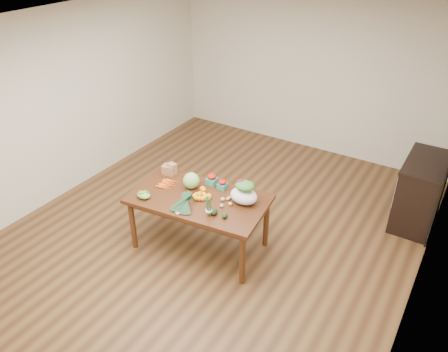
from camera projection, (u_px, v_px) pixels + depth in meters
The scene contains 26 objects.
floor at pixel (217, 229), 5.97m from camera, with size 6.00×6.00×0.00m, color brown.
ceiling at pixel (215, 25), 4.58m from camera, with size 5.00×6.00×0.02m, color white.
room_walls at pixel (216, 140), 5.28m from camera, with size 5.02×6.02×2.70m.
dining_table at pixel (200, 222), 5.49m from camera, with size 1.66×0.92×0.75m, color #411D0F.
cabinet at pixel (420, 192), 5.92m from camera, with size 0.52×1.02×0.94m, color black.
dish_towel at pixel (397, 189), 5.82m from camera, with size 0.02×0.28×0.45m, color white.
paper_bag at pixel (169, 169), 5.73m from camera, with size 0.22×0.18×0.15m, color #9A6C45, non-canonical shape.
cabbage at pixel (191, 181), 5.43m from camera, with size 0.21×0.21×0.21m, color #85AF65.
strawberry_basket_a at pixel (212, 180), 5.53m from camera, with size 0.13×0.13×0.11m, color #B7190C, non-canonical shape.
strawberry_basket_b at pixel (222, 185), 5.44m from camera, with size 0.11×0.11×0.10m, color red, non-canonical shape.
orange_a at pixel (203, 189), 5.38m from camera, with size 0.08×0.08×0.08m, color #F7580F.
orange_b at pixel (203, 190), 5.37m from camera, with size 0.07×0.07×0.07m, color #FF5A0F.
orange_c at pixel (209, 196), 5.25m from camera, with size 0.07×0.07×0.07m, color orange.
mandarin_cluster at pixel (199, 195), 5.24m from camera, with size 0.18×0.18×0.10m, color #FFA00F, non-canonical shape.
carrots at pixel (168, 184), 5.52m from camera, with size 0.22×0.24×0.03m, color #EE5614, non-canonical shape.
snap_pea_bag at pixel (144, 195), 5.26m from camera, with size 0.18×0.13×0.08m, color #68B13C.
kale_bunch at pixel (182, 204), 5.03m from camera, with size 0.32×0.40×0.16m, color black, non-canonical shape.
asparagus_bundle at pixel (209, 206), 4.91m from camera, with size 0.08×0.08×0.25m, color #547E3A, non-canonical shape.
potato_a at pixel (223, 199), 5.21m from camera, with size 0.06×0.05×0.05m, color tan.
potato_b at pixel (222, 206), 5.10m from camera, with size 0.05×0.05×0.04m, color tan.
potato_c at pixel (228, 199), 5.23m from camera, with size 0.04×0.04×0.04m, color tan.
potato_d at pixel (229, 198), 5.25m from camera, with size 0.05×0.04×0.04m, color tan.
potato_e at pixel (230, 204), 5.13m from camera, with size 0.05×0.04×0.04m, color tan.
avocado_a at pixel (214, 212), 4.98m from camera, with size 0.07×0.11×0.07m, color black.
avocado_b at pixel (225, 215), 4.92m from camera, with size 0.06×0.09×0.06m, color black.
salad_bag at pixel (244, 193), 5.13m from camera, with size 0.34×0.26×0.26m, color white, non-canonical shape.
Camera 1 is at (2.58, -3.98, 3.69)m, focal length 35.00 mm.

